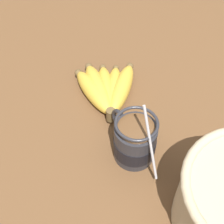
% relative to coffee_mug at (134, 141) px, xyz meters
% --- Properties ---
extents(table, '(1.39, 1.39, 0.04)m').
position_rel_coffee_mug_xyz_m(table, '(0.06, -0.01, -0.06)').
color(table, brown).
rests_on(table, ground).
extents(coffee_mug, '(0.16, 0.08, 0.17)m').
position_rel_coffee_mug_xyz_m(coffee_mug, '(0.00, 0.00, 0.00)').
color(coffee_mug, '#28282D').
rests_on(coffee_mug, table).
extents(banana_bunch, '(0.19, 0.16, 0.04)m').
position_rel_coffee_mug_xyz_m(banana_bunch, '(0.17, -0.04, -0.03)').
color(banana_bunch, brown).
rests_on(banana_bunch, table).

